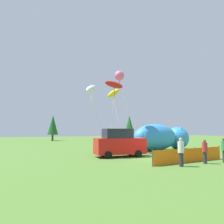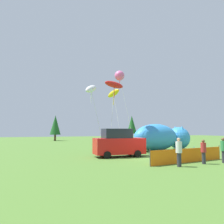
{
  "view_description": "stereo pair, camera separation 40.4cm",
  "coord_description": "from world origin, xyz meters",
  "px_view_note": "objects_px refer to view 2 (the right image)",
  "views": [
    {
      "loc": [
        -9.36,
        -15.04,
        2.19
      ],
      "look_at": [
        -1.5,
        4.66,
        3.95
      ],
      "focal_mm": 35.0,
      "sensor_mm": 36.0,
      "label": 1
    },
    {
      "loc": [
        -8.98,
        -15.19,
        2.19
      ],
      "look_at": [
        -1.5,
        4.66,
        3.95
      ],
      "focal_mm": 35.0,
      "sensor_mm": 36.0,
      "label": 2
    }
  ],
  "objects_px": {
    "spectator_in_yellow_shirt": "(204,151)",
    "kite_red_lizard": "(114,85)",
    "spectator_in_green_shirt": "(179,151)",
    "spectator_in_white_shirt": "(224,149)",
    "folding_chair": "(196,152)",
    "kite_pink_octopus": "(120,76)",
    "kite_white_ghost": "(91,89)",
    "parked_car": "(119,143)",
    "kite_yellow_hero": "(113,94)",
    "inflatable_cat": "(162,138)"
  },
  "relations": [
    {
      "from": "spectator_in_yellow_shirt",
      "to": "spectator_in_green_shirt",
      "type": "height_order",
      "value": "spectator_in_green_shirt"
    },
    {
      "from": "folding_chair",
      "to": "kite_pink_octopus",
      "type": "relative_size",
      "value": 0.11
    },
    {
      "from": "kite_yellow_hero",
      "to": "kite_red_lizard",
      "type": "bearing_deg",
      "value": -109.58
    },
    {
      "from": "spectator_in_white_shirt",
      "to": "spectator_in_green_shirt",
      "type": "height_order",
      "value": "spectator_in_green_shirt"
    },
    {
      "from": "parked_car",
      "to": "folding_chair",
      "type": "xyz_separation_m",
      "value": [
        5.26,
        -3.03,
        -0.58
      ]
    },
    {
      "from": "folding_chair",
      "to": "kite_white_ghost",
      "type": "bearing_deg",
      "value": -176.24
    },
    {
      "from": "inflatable_cat",
      "to": "kite_white_ghost",
      "type": "bearing_deg",
      "value": 175.3
    },
    {
      "from": "spectator_in_white_shirt",
      "to": "spectator_in_yellow_shirt",
      "type": "distance_m",
      "value": 1.6
    },
    {
      "from": "inflatable_cat",
      "to": "spectator_in_white_shirt",
      "type": "relative_size",
      "value": 4.75
    },
    {
      "from": "inflatable_cat",
      "to": "kite_yellow_hero",
      "type": "distance_m",
      "value": 7.17
    },
    {
      "from": "inflatable_cat",
      "to": "folding_chair",
      "type": "bearing_deg",
      "value": -114.49
    },
    {
      "from": "spectator_in_white_shirt",
      "to": "kite_red_lizard",
      "type": "height_order",
      "value": "kite_red_lizard"
    },
    {
      "from": "spectator_in_yellow_shirt",
      "to": "kite_red_lizard",
      "type": "height_order",
      "value": "kite_red_lizard"
    },
    {
      "from": "kite_yellow_hero",
      "to": "folding_chair",
      "type": "bearing_deg",
      "value": -66.67
    },
    {
      "from": "kite_white_ghost",
      "to": "kite_red_lizard",
      "type": "distance_m",
      "value": 2.68
    },
    {
      "from": "inflatable_cat",
      "to": "spectator_in_yellow_shirt",
      "type": "xyz_separation_m",
      "value": [
        -2.82,
        -9.06,
        -0.45
      ]
    },
    {
      "from": "spectator_in_yellow_shirt",
      "to": "kite_red_lizard",
      "type": "xyz_separation_m",
      "value": [
        -2.96,
        8.44,
        5.77
      ]
    },
    {
      "from": "kite_pink_octopus",
      "to": "spectator_in_green_shirt",
      "type": "bearing_deg",
      "value": -90.8
    },
    {
      "from": "kite_red_lizard",
      "to": "kite_pink_octopus",
      "type": "xyz_separation_m",
      "value": [
        0.92,
        0.79,
        1.18
      ]
    },
    {
      "from": "folding_chair",
      "to": "spectator_in_green_shirt",
      "type": "relative_size",
      "value": 0.52
    },
    {
      "from": "spectator_in_white_shirt",
      "to": "kite_pink_octopus",
      "type": "xyz_separation_m",
      "value": [
        -3.64,
        9.35,
        6.9
      ]
    },
    {
      "from": "spectator_in_green_shirt",
      "to": "kite_yellow_hero",
      "type": "xyz_separation_m",
      "value": [
        0.08,
        11.19,
        5.26
      ]
    },
    {
      "from": "parked_car",
      "to": "kite_red_lizard",
      "type": "relative_size",
      "value": 0.59
    },
    {
      "from": "inflatable_cat",
      "to": "kite_pink_octopus",
      "type": "height_order",
      "value": "kite_pink_octopus"
    },
    {
      "from": "kite_yellow_hero",
      "to": "kite_pink_octopus",
      "type": "bearing_deg",
      "value": -88.21
    },
    {
      "from": "spectator_in_white_shirt",
      "to": "spectator_in_green_shirt",
      "type": "xyz_separation_m",
      "value": [
        -3.78,
        -0.2,
        0.03
      ]
    },
    {
      "from": "folding_chair",
      "to": "inflatable_cat",
      "type": "distance_m",
      "value": 6.79
    },
    {
      "from": "folding_chair",
      "to": "kite_red_lizard",
      "type": "distance_m",
      "value": 9.68
    },
    {
      "from": "folding_chair",
      "to": "parked_car",
      "type": "bearing_deg",
      "value": -168.92
    },
    {
      "from": "parked_car",
      "to": "folding_chair",
      "type": "distance_m",
      "value": 6.1
    },
    {
      "from": "kite_yellow_hero",
      "to": "kite_red_lizard",
      "type": "xyz_separation_m",
      "value": [
        -0.87,
        -2.43,
        0.43
      ]
    },
    {
      "from": "inflatable_cat",
      "to": "spectator_in_yellow_shirt",
      "type": "distance_m",
      "value": 9.5
    },
    {
      "from": "spectator_in_white_shirt",
      "to": "folding_chair",
      "type": "bearing_deg",
      "value": 91.25
    },
    {
      "from": "inflatable_cat",
      "to": "kite_pink_octopus",
      "type": "relative_size",
      "value": 0.95
    },
    {
      "from": "inflatable_cat",
      "to": "kite_pink_octopus",
      "type": "distance_m",
      "value": 8.13
    },
    {
      "from": "spectator_in_yellow_shirt",
      "to": "spectator_in_white_shirt",
      "type": "bearing_deg",
      "value": -4.18
    },
    {
      "from": "folding_chair",
      "to": "kite_red_lizard",
      "type": "bearing_deg",
      "value": 167.92
    },
    {
      "from": "kite_red_lizard",
      "to": "spectator_in_yellow_shirt",
      "type": "bearing_deg",
      "value": -70.65
    },
    {
      "from": "spectator_in_white_shirt",
      "to": "kite_yellow_hero",
      "type": "distance_m",
      "value": 12.74
    },
    {
      "from": "kite_yellow_hero",
      "to": "spectator_in_white_shirt",
      "type": "bearing_deg",
      "value": -71.42
    },
    {
      "from": "folding_chair",
      "to": "kite_pink_octopus",
      "type": "distance_m",
      "value": 10.59
    },
    {
      "from": "kite_white_ghost",
      "to": "spectator_in_white_shirt",
      "type": "bearing_deg",
      "value": -48.15
    },
    {
      "from": "kite_white_ghost",
      "to": "spectator_in_green_shirt",
      "type": "bearing_deg",
      "value": -67.87
    },
    {
      "from": "spectator_in_white_shirt",
      "to": "spectator_in_yellow_shirt",
      "type": "height_order",
      "value": "spectator_in_white_shirt"
    },
    {
      "from": "spectator_in_green_shirt",
      "to": "kite_yellow_hero",
      "type": "relative_size",
      "value": 0.25
    },
    {
      "from": "inflatable_cat",
      "to": "kite_white_ghost",
      "type": "height_order",
      "value": "kite_white_ghost"
    },
    {
      "from": "parked_car",
      "to": "kite_yellow_hero",
      "type": "height_order",
      "value": "kite_yellow_hero"
    },
    {
      "from": "kite_white_ghost",
      "to": "inflatable_cat",
      "type": "bearing_deg",
      "value": 8.85
    },
    {
      "from": "spectator_in_green_shirt",
      "to": "kite_red_lizard",
      "type": "height_order",
      "value": "kite_red_lizard"
    },
    {
      "from": "spectator_in_yellow_shirt",
      "to": "spectator_in_green_shirt",
      "type": "relative_size",
      "value": 0.91
    }
  ]
}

